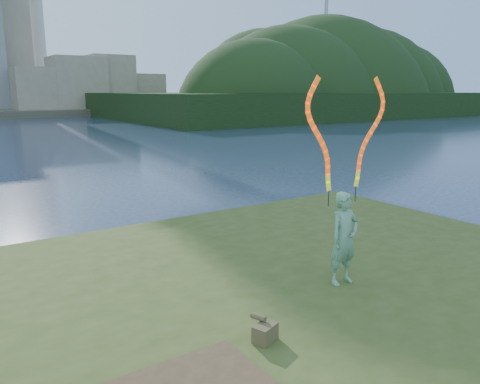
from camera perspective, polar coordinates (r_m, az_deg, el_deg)
ground at (r=9.06m, az=-4.28°, el=-16.55°), size 320.00×320.00×0.00m
grassy_knoll at (r=7.26m, az=5.33°, el=-21.45°), size 20.00×18.00×0.80m
wooded_hill at (r=92.29m, az=9.83°, el=9.46°), size 78.00×50.00×63.00m
woman_with_ribbons at (r=8.81m, az=12.62°, el=-2.27°), size 2.10×0.42×4.12m
canvas_bag at (r=7.08m, az=3.02°, el=-16.64°), size 0.42×0.48×0.35m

